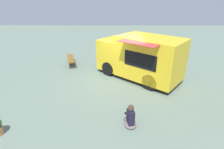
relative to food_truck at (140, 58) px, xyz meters
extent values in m
plane|color=slate|center=(1.22, 0.36, -1.17)|extent=(40.00, 40.00, 0.00)
cube|color=yellow|center=(-0.47, 0.38, 0.16)|extent=(3.84, 3.67, 2.20)
cube|color=yellow|center=(1.35, -1.12, -0.05)|extent=(2.33, 2.40, 1.78)
cube|color=black|center=(1.88, -1.56, 0.26)|extent=(1.05, 1.27, 0.68)
cube|color=black|center=(0.18, 1.17, 0.29)|extent=(1.42, 1.18, 0.77)
cube|color=#DD3C37|center=(0.37, 1.40, 1.22)|extent=(1.91, 1.73, 0.03)
cube|color=black|center=(0.08, -0.07, -1.05)|extent=(4.50, 4.11, 0.23)
cylinder|color=black|center=(0.63, -1.70, -0.75)|extent=(0.78, 0.70, 0.83)
cylinder|color=black|center=(1.78, -0.30, -0.75)|extent=(0.78, 0.70, 0.83)
cylinder|color=black|center=(-1.50, 0.06, -0.75)|extent=(0.78, 0.70, 0.83)
cylinder|color=black|center=(-0.35, 1.46, -0.75)|extent=(0.78, 0.70, 0.83)
ellipsoid|color=#6B5E5D|center=(0.84, 4.25, -1.10)|extent=(0.54, 0.60, 0.13)
cube|color=#6B5E5D|center=(0.78, 4.03, -1.11)|extent=(0.18, 0.37, 0.11)
cube|color=#6B5E5D|center=(0.98, 4.07, -1.11)|extent=(0.18, 0.37, 0.11)
cube|color=#1F1A30|center=(0.84, 4.25, -0.77)|extent=(0.29, 0.38, 0.54)
sphere|color=brown|center=(0.84, 4.25, -0.40)|extent=(0.21, 0.21, 0.21)
sphere|color=#483123|center=(0.84, 4.25, -0.37)|extent=(0.21, 0.21, 0.21)
cube|color=#1F1A30|center=(0.76, 4.09, -0.69)|extent=(0.16, 0.36, 0.28)
cube|color=#1F1A30|center=(0.97, 4.13, -0.69)|extent=(0.16, 0.36, 0.28)
cylinder|color=tan|center=(0.90, 3.94, -0.77)|extent=(0.08, 0.38, 0.07)
cube|color=#60954A|center=(0.90, 3.94, -0.76)|extent=(0.05, 0.32, 0.02)
cube|color=brown|center=(4.41, -2.07, -0.72)|extent=(0.90, 1.85, 0.06)
cube|color=#34312B|center=(4.20, -1.38, -0.96)|extent=(0.35, 0.17, 0.42)
cube|color=#34312B|center=(4.61, -2.76, -0.96)|extent=(0.35, 0.17, 0.42)
camera|label=1|loc=(1.44, 9.53, 3.24)|focal=28.78mm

